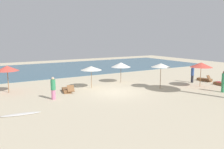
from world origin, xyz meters
name	(u,v)px	position (x,y,z in m)	size (l,w,h in m)	color
ground_plane	(116,92)	(0.00, 0.00, 0.00)	(60.00, 60.00, 0.00)	beige
ocean_water	(55,69)	(0.00, 17.00, 0.03)	(48.00, 16.00, 0.06)	#3D6075
umbrella_0	(161,65)	(4.31, -0.87, 2.15)	(1.78, 1.78, 2.33)	brown
umbrella_1	(201,65)	(8.12, -2.24, 2.09)	(2.06, 2.06, 2.32)	olive
umbrella_2	(91,68)	(-1.02, 2.62, 1.86)	(1.95, 1.95, 2.04)	olive
umbrella_3	(121,65)	(2.79, 3.43, 1.85)	(2.02, 2.02, 2.09)	brown
umbrella_4	(7,68)	(-7.87, 4.56, 2.09)	(1.89, 1.89, 2.32)	olive
lounger_0	(67,90)	(-3.56, 2.23, 0.17)	(0.90, 1.78, 0.67)	brown
lounger_1	(222,84)	(10.38, -3.07, 0.18)	(0.72, 1.73, 0.69)	brown
lounger_2	(205,79)	(10.95, -0.66, 0.17)	(1.01, 1.74, 0.74)	brown
person_0	(53,88)	(-5.26, 0.47, 0.86)	(0.47, 0.47, 1.72)	#D17299
person_1	(223,81)	(7.87, -4.76, 0.94)	(0.42, 0.42, 1.84)	#338C59
person_2	(192,74)	(9.10, -0.49, 0.88)	(0.33, 0.33, 1.73)	#26262D
surfboard	(21,114)	(-8.02, -1.98, 0.04)	(2.39, 0.76, 0.07)	silver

